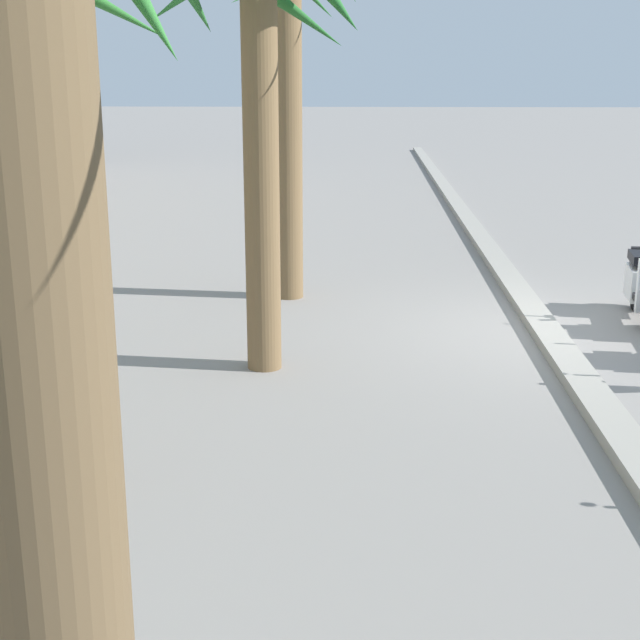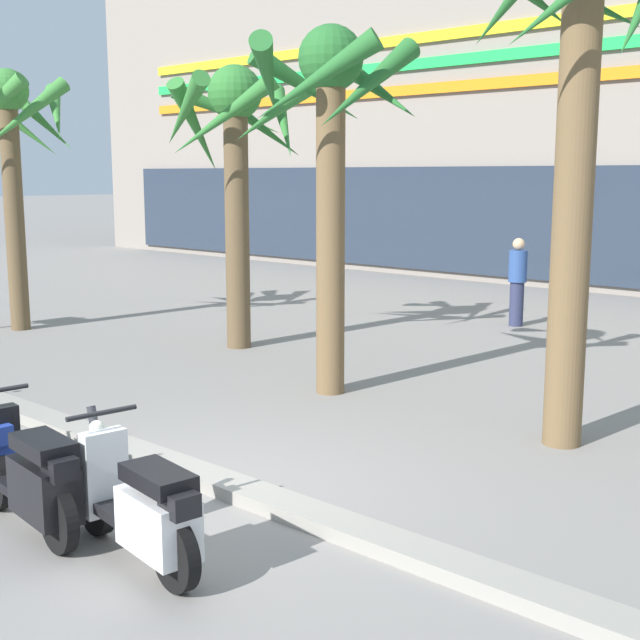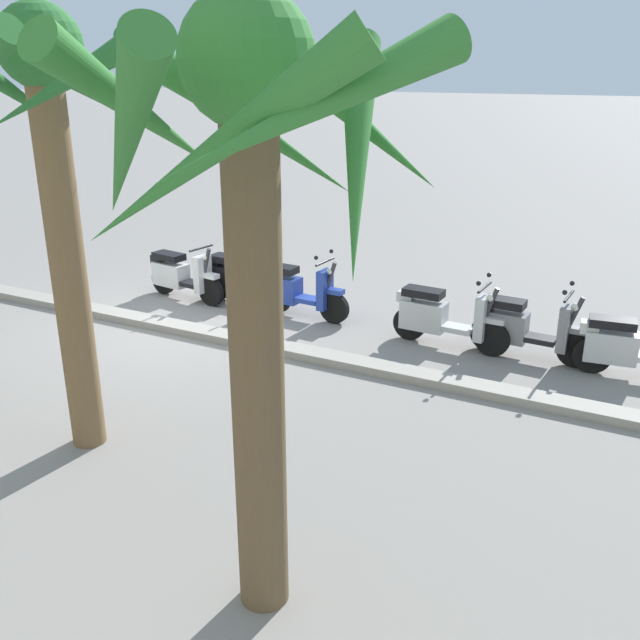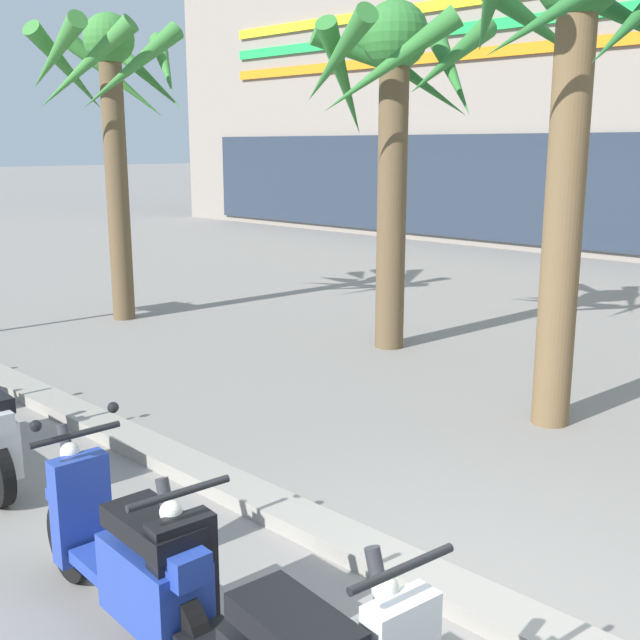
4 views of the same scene
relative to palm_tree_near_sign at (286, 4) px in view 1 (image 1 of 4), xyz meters
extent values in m
plane|color=gray|center=(-1.74, -3.47, -3.95)|extent=(200.00, 200.00, 0.00)
cube|color=gray|center=(-1.74, -3.29, -3.89)|extent=(60.00, 0.36, 0.12)
cylinder|color=black|center=(-0.45, -4.74, -3.69)|extent=(0.53, 0.17, 0.52)
cube|color=white|center=(-0.67, -4.71, -3.54)|extent=(0.72, 0.41, 0.42)
cube|color=black|center=(-0.37, -4.75, -3.30)|extent=(0.27, 0.23, 0.16)
cylinder|color=brown|center=(0.01, -0.01, -1.49)|extent=(0.40, 0.40, 4.92)
cylinder|color=brown|center=(-6.28, 1.17, -1.92)|extent=(0.39, 0.39, 4.05)
cylinder|color=brown|center=(-10.44, -0.40, -1.83)|extent=(0.34, 0.34, 4.24)
cylinder|color=brown|center=(-3.22, -0.03, -1.86)|extent=(0.36, 0.36, 4.19)
camera|label=1|loc=(-12.22, -1.11, -0.98)|focal=49.64mm
camera|label=2|loc=(3.90, -8.09, -1.16)|focal=47.87mm
camera|label=3|loc=(-8.74, 4.98, 0.07)|focal=39.24mm
camera|label=4|loc=(0.28, -6.87, -1.25)|focal=43.66mm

